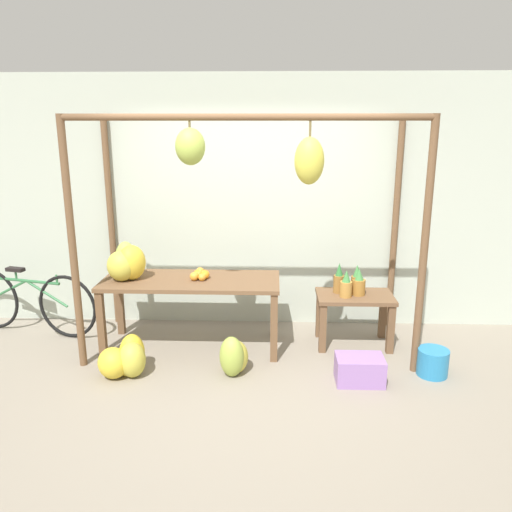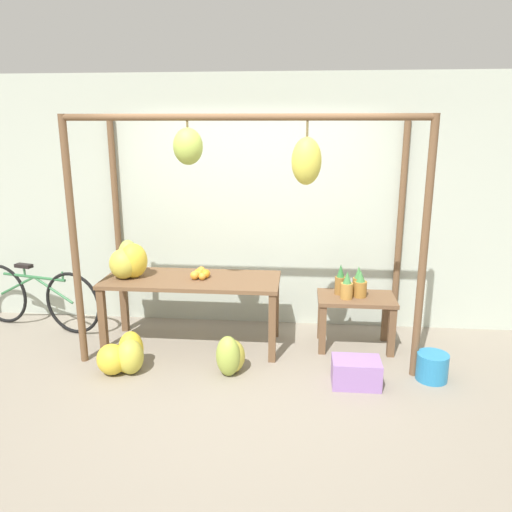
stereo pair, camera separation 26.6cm
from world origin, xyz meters
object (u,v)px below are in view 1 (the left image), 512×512
Objects in this scene: banana_pile_ground_left at (126,359)px; fruit_crate_white at (360,370)px; banana_pile_on_table at (127,263)px; parked_bicycle at (28,301)px; orange_pile at (200,274)px; banana_pile_ground_right at (234,357)px; blue_bucket at (433,362)px; pineapple_cluster at (351,283)px.

banana_pile_ground_left is 2.14m from fruit_crate_white.
banana_pile_ground_left is (0.12, -0.62, -0.75)m from banana_pile_on_table.
banana_pile_on_table is at bearing -14.71° from parked_bicycle.
orange_pile is 1.82m from fruit_crate_white.
orange_pile is 0.50× the size of banana_pile_ground_left.
banana_pile_ground_left is at bearing -78.70° from banana_pile_on_table.
banana_pile_ground_right is 1.85m from blue_bucket.
parked_bicycle reaches higher than banana_pile_ground_left.
banana_pile_ground_left is at bearing 178.61° from fruit_crate_white.
banana_pile_ground_right is 0.23× the size of parked_bicycle.
banana_pile_on_table reaches higher than blue_bucket.
orange_pile is at bearing 122.04° from banana_pile_ground_right.
blue_bucket is at bearing -14.25° from orange_pile.
banana_pile_ground_right is (1.12, -0.56, -0.75)m from banana_pile_on_table.
blue_bucket reaches higher than fruit_crate_white.
pineapple_cluster is 1.10m from blue_bucket.
pineapple_cluster reaches higher than banana_pile_ground_right.
parked_bicycle is at bearing 168.77° from blue_bucket.
pineapple_cluster reaches higher than orange_pile.
banana_pile_on_table is at bearing -176.28° from pineapple_cluster.
banana_pile_on_table reaches higher than banana_pile_ground_left.
banana_pile_on_table reaches higher than orange_pile.
blue_bucket is at bearing -11.23° from parked_bicycle.
banana_pile_on_table is 0.28× the size of parked_bicycle.
banana_pile_ground_right reaches higher than banana_pile_ground_left.
banana_pile_ground_right reaches higher than fruit_crate_white.
pineapple_cluster is 1.14× the size of blue_bucket.
parked_bicycle is at bearing 172.29° from orange_pile.
banana_pile_ground_left is 2.85m from blue_bucket.
banana_pile_on_table is 1.19× the size of banana_pile_ground_right.
fruit_crate_white is 3.64m from parked_bicycle.
pineapple_cluster is at bearing 3.41° from orange_pile.
parked_bicycle reaches higher than fruit_crate_white.
fruit_crate_white is 0.72m from blue_bucket.
parked_bicycle is (-1.35, 0.94, 0.21)m from banana_pile_ground_left.
parked_bicycle is at bearing 145.13° from banana_pile_ground_left.
pineapple_cluster is 0.99m from fruit_crate_white.
banana_pile_on_table is 1.46m from banana_pile_ground_right.
banana_pile_on_table is 1.74× the size of orange_pile.
banana_pile_ground_right is 2.51m from parked_bicycle.
blue_bucket is at bearing 1.42° from banana_pile_ground_right.
banana_pile_on_table is at bearing -175.64° from orange_pile.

